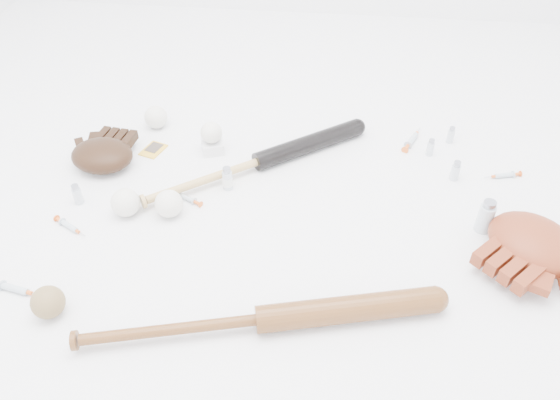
# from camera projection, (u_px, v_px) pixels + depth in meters

# --- Properties ---
(bat_dark) EXTENTS (0.68, 0.53, 0.06)m
(bat_dark) POSITION_uv_depth(u_px,v_px,m) (259.00, 161.00, 1.71)
(bat_dark) COLOR black
(bat_dark) RESTS_ON ground
(bat_wood) EXTENTS (0.87, 0.29, 0.06)m
(bat_wood) POSITION_uv_depth(u_px,v_px,m) (260.00, 319.00, 1.25)
(bat_wood) COLOR brown
(bat_wood) RESTS_ON ground
(glove_dark) EXTENTS (0.26, 0.26, 0.08)m
(glove_dark) POSITION_uv_depth(u_px,v_px,m) (102.00, 155.00, 1.71)
(glove_dark) COLOR black
(glove_dark) RESTS_ON ground
(glove_tan) EXTENTS (0.40, 0.40, 0.10)m
(glove_tan) POSITION_uv_depth(u_px,v_px,m) (534.00, 243.00, 1.41)
(glove_tan) COLOR maroon
(glove_tan) RESTS_ON ground
(trading_card) EXTENTS (0.08, 0.10, 0.00)m
(trading_card) POSITION_uv_depth(u_px,v_px,m) (153.00, 150.00, 1.80)
(trading_card) COLOR gold
(trading_card) RESTS_ON ground
(pedestal) EXTENTS (0.09, 0.09, 0.04)m
(pedestal) POSITION_uv_depth(u_px,v_px,m) (213.00, 146.00, 1.79)
(pedestal) COLOR white
(pedestal) RESTS_ON ground
(baseball_on_pedestal) EXTENTS (0.07, 0.07, 0.07)m
(baseball_on_pedestal) POSITION_uv_depth(u_px,v_px,m) (211.00, 133.00, 1.75)
(baseball_on_pedestal) COLOR white
(baseball_on_pedestal) RESTS_ON pedestal
(baseball_left) EXTENTS (0.08, 0.08, 0.08)m
(baseball_left) POSITION_uv_depth(u_px,v_px,m) (125.00, 203.00, 1.54)
(baseball_left) COLOR white
(baseball_left) RESTS_ON ground
(baseball_upper) EXTENTS (0.08, 0.08, 0.08)m
(baseball_upper) POSITION_uv_depth(u_px,v_px,m) (156.00, 117.00, 1.88)
(baseball_upper) COLOR white
(baseball_upper) RESTS_ON ground
(baseball_mid) EXTENTS (0.08, 0.08, 0.08)m
(baseball_mid) POSITION_uv_depth(u_px,v_px,m) (169.00, 204.00, 1.54)
(baseball_mid) COLOR white
(baseball_mid) RESTS_ON ground
(baseball_aged) EXTENTS (0.08, 0.08, 0.08)m
(baseball_aged) POSITION_uv_depth(u_px,v_px,m) (48.00, 302.00, 1.28)
(baseball_aged) COLOR olive
(baseball_aged) RESTS_ON ground
(syringe_0) EXTENTS (0.16, 0.06, 0.02)m
(syringe_0) POSITION_uv_depth(u_px,v_px,m) (15.00, 289.00, 1.34)
(syringe_0) COLOR #ADBCC6
(syringe_0) RESTS_ON ground
(syringe_1) EXTENTS (0.13, 0.08, 0.02)m
(syringe_1) POSITION_uv_depth(u_px,v_px,m) (186.00, 198.00, 1.61)
(syringe_1) COLOR #ADBCC6
(syringe_1) RESTS_ON ground
(syringe_2) EXTENTS (0.09, 0.16, 0.02)m
(syringe_2) POSITION_uv_depth(u_px,v_px,m) (412.00, 140.00, 1.83)
(syringe_2) COLOR #ADBCC6
(syringe_2) RESTS_ON ground
(syringe_3) EXTENTS (0.06, 0.13, 0.02)m
(syringe_3) POSITION_uv_depth(u_px,v_px,m) (505.00, 258.00, 1.43)
(syringe_3) COLOR #ADBCC6
(syringe_3) RESTS_ON ground
(syringe_4) EXTENTS (0.13, 0.06, 0.02)m
(syringe_4) POSITION_uv_depth(u_px,v_px,m) (504.00, 175.00, 1.69)
(syringe_4) COLOR #ADBCC6
(syringe_4) RESTS_ON ground
(syringe_5) EXTENTS (0.13, 0.09, 0.02)m
(syringe_5) POSITION_uv_depth(u_px,v_px,m) (69.00, 226.00, 1.52)
(syringe_5) COLOR #ADBCC6
(syringe_5) RESTS_ON ground
(vial_0) EXTENTS (0.02, 0.02, 0.06)m
(vial_0) POSITION_uv_depth(u_px,v_px,m) (451.00, 135.00, 1.82)
(vial_0) COLOR silver
(vial_0) RESTS_ON ground
(vial_1) EXTENTS (0.03, 0.03, 0.07)m
(vial_1) POSITION_uv_depth(u_px,v_px,m) (456.00, 171.00, 1.67)
(vial_1) COLOR silver
(vial_1) RESTS_ON ground
(vial_2) EXTENTS (0.03, 0.03, 0.08)m
(vial_2) POSITION_uv_depth(u_px,v_px,m) (227.00, 178.00, 1.63)
(vial_2) COLOR silver
(vial_2) RESTS_ON ground
(vial_3) EXTENTS (0.04, 0.04, 0.10)m
(vial_3) POSITION_uv_depth(u_px,v_px,m) (486.00, 216.00, 1.48)
(vial_3) COLOR silver
(vial_3) RESTS_ON ground
(vial_4) EXTENTS (0.03, 0.03, 0.07)m
(vial_4) POSITION_uv_depth(u_px,v_px,m) (77.00, 194.00, 1.58)
(vial_4) COLOR silver
(vial_4) RESTS_ON ground
(vial_5) EXTENTS (0.02, 0.02, 0.06)m
(vial_5) POSITION_uv_depth(u_px,v_px,m) (430.00, 147.00, 1.76)
(vial_5) COLOR silver
(vial_5) RESTS_ON ground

